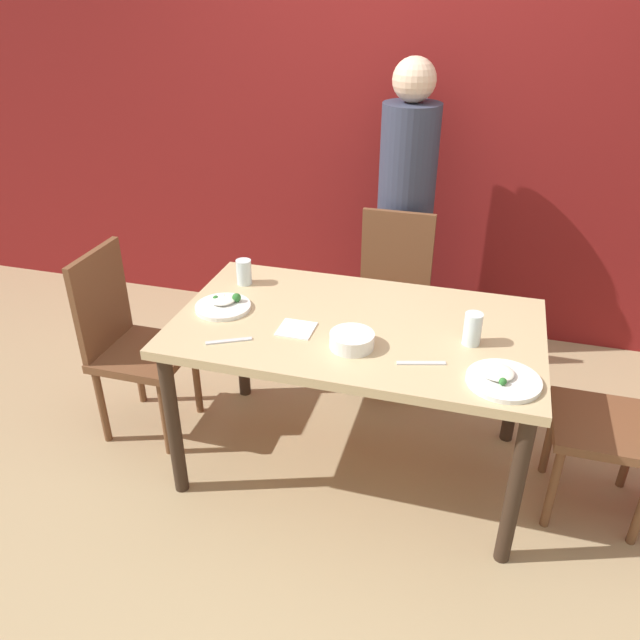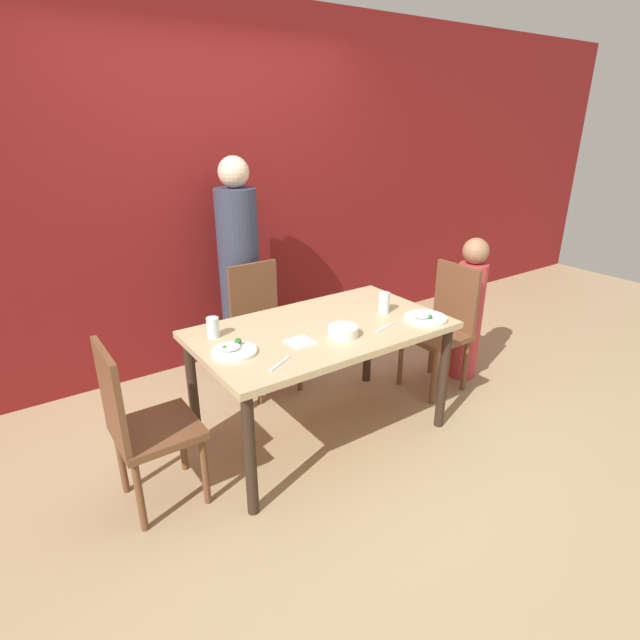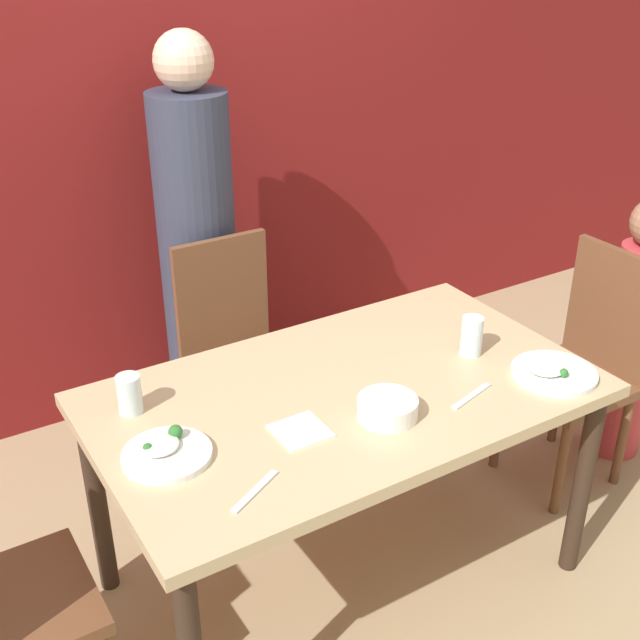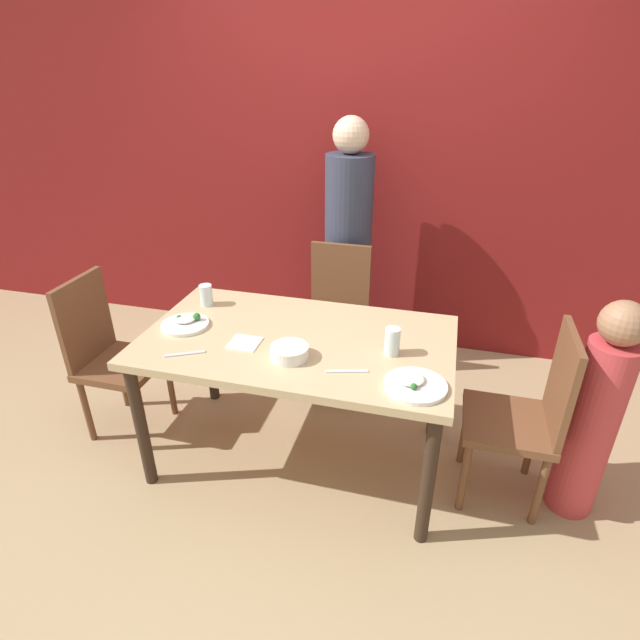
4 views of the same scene
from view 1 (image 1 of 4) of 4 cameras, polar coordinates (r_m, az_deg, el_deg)
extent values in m
plane|color=tan|center=(2.98, 2.97, -12.79)|extent=(10.00, 10.00, 0.00)
cube|color=maroon|center=(3.69, 8.99, 18.87)|extent=(10.00, 0.06, 2.70)
cube|color=tan|center=(2.56, 3.38, -0.71)|extent=(1.49, 0.86, 0.04)
cylinder|color=#332319|center=(2.69, -13.26, -9.35)|extent=(0.06, 0.06, 0.70)
cylinder|color=#332319|center=(2.44, 17.37, -14.71)|extent=(0.06, 0.06, 0.70)
cylinder|color=#332319|center=(3.23, -7.19, -1.56)|extent=(0.06, 0.06, 0.70)
cylinder|color=#332319|center=(3.03, 17.54, -5.14)|extent=(0.06, 0.06, 0.70)
cube|color=brown|center=(3.30, 6.22, 0.64)|extent=(0.40, 0.40, 0.04)
cube|color=brown|center=(3.35, 7.04, 5.97)|extent=(0.38, 0.03, 0.48)
cylinder|color=brown|center=(3.30, 2.67, -3.68)|extent=(0.04, 0.04, 0.40)
cylinder|color=brown|center=(3.26, 8.34, -4.51)|extent=(0.04, 0.04, 0.40)
cylinder|color=brown|center=(3.58, 3.92, -0.91)|extent=(0.04, 0.04, 0.40)
cylinder|color=brown|center=(3.53, 9.15, -1.64)|extent=(0.04, 0.04, 0.40)
cube|color=brown|center=(2.74, 24.61, -8.80)|extent=(0.40, 0.40, 0.04)
cylinder|color=brown|center=(2.98, 20.26, -9.93)|extent=(0.04, 0.04, 0.40)
cylinder|color=brown|center=(2.73, 20.50, -14.20)|extent=(0.04, 0.04, 0.40)
cylinder|color=brown|center=(3.04, 26.51, -10.58)|extent=(0.04, 0.04, 0.40)
cube|color=brown|center=(3.05, -15.74, -2.97)|extent=(0.40, 0.40, 0.04)
cube|color=brown|center=(3.02, -19.41, 1.74)|extent=(0.03, 0.38, 0.48)
cylinder|color=brown|center=(2.98, -13.99, -8.70)|extent=(0.04, 0.04, 0.40)
cylinder|color=brown|center=(3.21, -11.22, -5.29)|extent=(0.04, 0.04, 0.40)
cylinder|color=brown|center=(3.14, -19.31, -7.44)|extent=(0.04, 0.04, 0.40)
cylinder|color=brown|center=(3.36, -16.28, -4.30)|extent=(0.04, 0.04, 0.40)
cylinder|color=#33384C|center=(3.53, 7.64, 7.66)|extent=(0.31, 0.31, 1.42)
sphere|color=beige|center=(3.32, 8.62, 20.91)|extent=(0.22, 0.22, 0.22)
cylinder|color=white|center=(2.37, 2.93, -1.85)|extent=(0.17, 0.17, 0.06)
cylinder|color=#BC5123|center=(2.36, 2.95, -1.30)|extent=(0.15, 0.15, 0.01)
cylinder|color=white|center=(2.68, -8.86, 1.20)|extent=(0.24, 0.24, 0.02)
ellipsoid|color=white|center=(2.70, -8.89, 1.87)|extent=(0.11, 0.11, 0.02)
sphere|color=#2D702D|center=(2.70, -9.51, 1.95)|extent=(0.03, 0.03, 0.03)
cone|color=orange|center=(2.71, -8.69, 2.07)|extent=(0.02, 0.02, 0.03)
sphere|color=#2D702D|center=(2.69, -7.64, 2.05)|extent=(0.04, 0.04, 0.04)
cylinder|color=white|center=(2.27, 16.43, -5.34)|extent=(0.26, 0.26, 0.02)
ellipsoid|color=white|center=(2.27, 15.93, -4.61)|extent=(0.12, 0.12, 0.02)
cone|color=orange|center=(2.28, 15.10, -4.35)|extent=(0.02, 0.02, 0.02)
sphere|color=#2D702D|center=(2.23, 16.37, -5.41)|extent=(0.03, 0.03, 0.03)
cylinder|color=silver|center=(2.87, -6.97, 4.38)|extent=(0.07, 0.07, 0.12)
cylinder|color=silver|center=(2.44, 13.77, -0.79)|extent=(0.07, 0.07, 0.13)
cube|color=white|center=(2.50, -2.19, -0.83)|extent=(0.14, 0.14, 0.01)
cube|color=silver|center=(2.44, -8.34, -1.90)|extent=(0.17, 0.10, 0.01)
cube|color=silver|center=(2.31, 9.23, -3.91)|extent=(0.18, 0.07, 0.01)
camera|label=2|loc=(2.01, -75.62, 4.23)|focal=28.00mm
camera|label=3|loc=(1.66, -60.77, 16.21)|focal=45.00mm
camera|label=4|loc=(0.26, 56.65, -0.26)|focal=28.00mm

